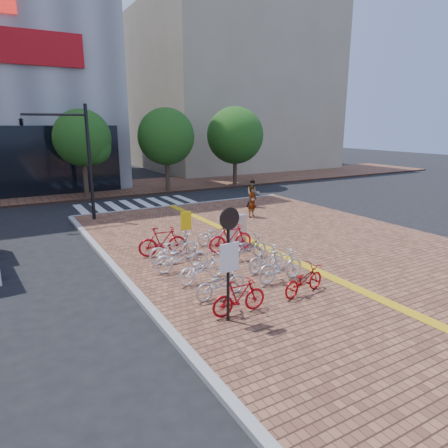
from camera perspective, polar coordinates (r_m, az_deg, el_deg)
ground at (r=14.08m, az=3.72°, el=-7.20°), size 120.00×120.00×0.00m
sidewalk at (r=12.89m, az=28.25°, el=-10.68°), size 14.00×34.00×0.15m
tactile_strip at (r=12.07m, az=25.69°, el=-11.62°), size 0.40×34.00×0.01m
kerb_west at (r=8.43m, az=-0.63°, el=-22.55°), size 0.25×34.00×0.15m
kerb_north at (r=25.62m, az=-5.47°, el=2.71°), size 14.00×0.25×0.15m
far_sidewalk at (r=33.12m, az=-16.75°, el=4.77°), size 70.00×8.00×0.15m
building_beige at (r=49.96m, az=0.80°, el=18.58°), size 20.00×18.00×18.00m
crosswalk at (r=26.60m, az=-12.18°, el=2.73°), size 7.50×4.00×0.01m
street_trees at (r=30.95m, az=-6.40°, el=12.15°), size 16.20×4.60×6.35m
bike_0 at (r=10.82m, az=2.18°, el=-10.34°), size 1.63×0.49×0.97m
bike_1 at (r=11.78m, az=-0.50°, el=-8.41°), size 1.75×0.74×0.90m
bike_2 at (r=12.93m, az=-3.19°, el=-6.24°), size 1.88×0.94×0.94m
bike_3 at (r=13.85m, az=-6.08°, el=-4.74°), size 1.99×0.90×1.01m
bike_4 at (r=14.83m, az=-7.23°, el=-3.43°), size 2.05×0.89×1.04m
bike_5 at (r=15.58m, az=-8.78°, el=-2.46°), size 1.93×0.79×1.13m
bike_6 at (r=12.24m, az=11.32°, el=-7.86°), size 1.76×0.90×0.88m
bike_7 at (r=13.00m, az=8.15°, el=-5.91°), size 1.82×0.58×1.08m
bike_8 at (r=13.83m, az=6.08°, el=-4.88°), size 1.64×0.62×0.96m
bike_9 at (r=14.99m, az=3.26°, el=-3.37°), size 1.78×0.66×0.93m
bike_10 at (r=15.81m, az=0.93°, el=-2.03°), size 1.91×0.65×1.13m
bike_11 at (r=16.89m, az=-1.32°, el=-1.39°), size 1.76×0.75×0.90m
pedestrian_a at (r=21.76m, az=4.06°, el=3.20°), size 0.74×0.63×1.71m
pedestrian_b at (r=24.46m, az=4.15°, el=4.34°), size 0.99×0.90×1.65m
utility_box at (r=16.75m, az=2.00°, el=-0.82°), size 0.60×0.44×1.30m
yellow_sign at (r=15.66m, az=-5.44°, el=-0.06°), size 0.45×0.12×1.65m
notice_sign at (r=9.90m, az=0.70°, el=-3.90°), size 0.56×0.14×3.01m
traffic_light_pole at (r=21.78m, az=-22.46°, el=10.83°), size 3.20×1.23×5.95m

